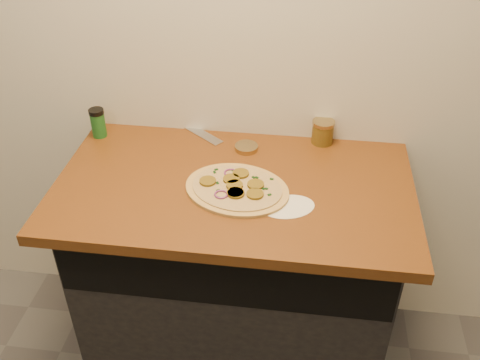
# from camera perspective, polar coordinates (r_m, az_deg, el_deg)

# --- Properties ---
(cabinet) EXTENTS (1.10, 0.60, 0.86)m
(cabinet) POSITION_cam_1_polar(r_m,az_deg,el_deg) (2.12, -0.45, -10.14)
(cabinet) COLOR black
(cabinet) RESTS_ON ground
(countertop) EXTENTS (1.20, 0.70, 0.04)m
(countertop) POSITION_cam_1_polar(r_m,az_deg,el_deg) (1.80, -0.65, -0.81)
(countertop) COLOR brown
(countertop) RESTS_ON cabinet
(pizza) EXTENTS (0.42, 0.42, 0.02)m
(pizza) POSITION_cam_1_polar(r_m,az_deg,el_deg) (1.75, -0.34, -0.89)
(pizza) COLOR tan
(pizza) RESTS_ON countertop
(chefs_knife) EXTENTS (0.27, 0.22, 0.02)m
(chefs_knife) POSITION_cam_1_polar(r_m,az_deg,el_deg) (2.11, -5.59, 5.83)
(chefs_knife) COLOR #B7BAC1
(chefs_knife) RESTS_ON countertop
(mason_jar_lid) EXTENTS (0.10, 0.10, 0.02)m
(mason_jar_lid) POSITION_cam_1_polar(r_m,az_deg,el_deg) (1.96, 0.68, 3.48)
(mason_jar_lid) COLOR tan
(mason_jar_lid) RESTS_ON countertop
(salsa_jar) EXTENTS (0.08, 0.08, 0.09)m
(salsa_jar) POSITION_cam_1_polar(r_m,az_deg,el_deg) (2.01, 8.82, 5.11)
(salsa_jar) COLOR maroon
(salsa_jar) RESTS_ON countertop
(spice_shaker) EXTENTS (0.06, 0.06, 0.11)m
(spice_shaker) POSITION_cam_1_polar(r_m,az_deg,el_deg) (2.09, -14.91, 5.93)
(spice_shaker) COLOR #1B5820
(spice_shaker) RESTS_ON countertop
(flour_spill) EXTENTS (0.22, 0.22, 0.00)m
(flour_spill) POSITION_cam_1_polar(r_m,az_deg,el_deg) (1.70, 5.16, -2.85)
(flour_spill) COLOR silver
(flour_spill) RESTS_ON countertop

